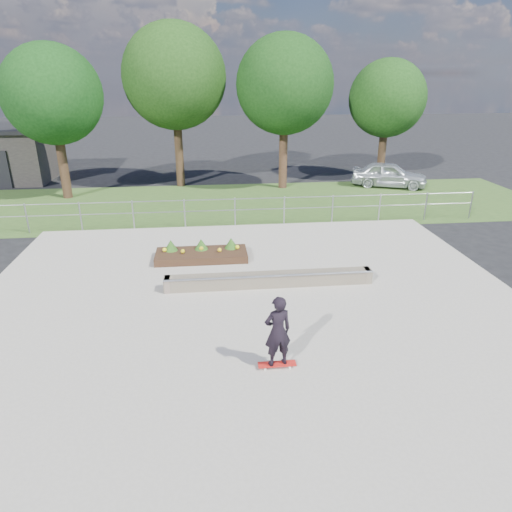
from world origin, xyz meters
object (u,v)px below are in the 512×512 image
Objects in this scene: planter_bed at (201,253)px; skateboarder at (278,332)px; parked_car at (389,175)px; grind_ledge at (269,280)px.

skateboarder is at bearing -75.77° from planter_bed.
parked_car is (10.12, 9.51, 0.43)m from planter_bed.
skateboarder is (1.59, -6.26, 0.67)m from planter_bed.
parked_car is at bearing 55.45° from grind_ledge.
grind_ledge is 3.98m from skateboarder.
planter_bed is at bearing 129.73° from grind_ledge.
grind_ledge is at bearing -50.27° from planter_bed.
grind_ledge is at bearing 167.34° from parked_car.
parked_car is (8.17, 11.86, 0.41)m from grind_ledge.
skateboarder is (-0.37, -3.90, 0.65)m from grind_ledge.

